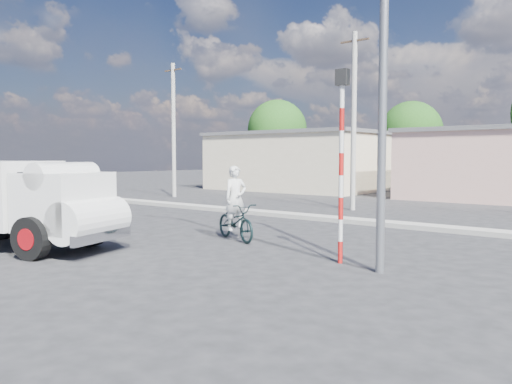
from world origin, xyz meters
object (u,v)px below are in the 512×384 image
Objects in this scene: traffic_pole at (341,149)px; streetlight at (376,32)px; truck at (20,200)px; bicycle at (236,222)px; cyclist at (236,208)px.

streetlight is at bearing -17.73° from traffic_pole.
truck is 8.41m from traffic_pole.
streetlight is at bearing -81.74° from bicycle.
traffic_pole is at bearing 162.27° from streetlight.
cyclist reaches higher than bicycle.
bicycle is 0.47× the size of traffic_pole.
truck is 5.81m from bicycle.
truck is at bearing -158.11° from streetlight.
traffic_pole reaches higher than bicycle.
truck is at bearing 164.15° from bicycle.
streetlight is (4.85, -1.18, 4.42)m from bicycle.
cyclist is 6.42m from streetlight.
truck is 2.86× the size of bicycle.
streetlight reaches higher than bicycle.
streetlight is at bearing 6.55° from truck.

